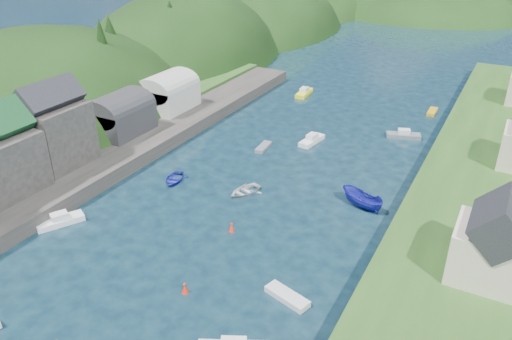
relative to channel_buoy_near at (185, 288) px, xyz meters
The scene contains 11 objects.
ground 40.51m from the channel_buoy_near, 93.37° to the left, with size 600.00×600.00×0.00m, color black.
hillside_left 81.24m from the channel_buoy_near, 125.90° to the left, with size 44.00×245.56×52.00m.
far_hills 164.84m from the channel_buoy_near, 90.41° to the left, with size 103.00×68.00×44.00m.
hill_trees 56.09m from the channel_buoy_near, 93.11° to the left, with size 89.54×150.46×11.79m.
quay_left 28.38m from the channel_buoy_near, 158.41° to the left, with size 12.00×110.00×2.00m, color #2D2B28.
terrace_left_grass 34.98m from the channel_buoy_near, 162.63° to the left, with size 12.00×110.00×2.50m, color #234719.
boat_sheds 41.17m from the channel_buoy_near, 133.95° to the left, with size 7.00×21.00×7.50m.
terrace_right 37.93m from the channel_buoy_near, 53.38° to the left, with size 16.00×120.00×2.40m, color #234719.
channel_buoy_near is the anchor object (origin of this frame).
channel_buoy_far 10.88m from the channel_buoy_near, 97.20° to the left, with size 0.70×0.70×1.10m.
moored_boats 8.34m from the channel_buoy_near, 120.17° to the left, with size 34.18×87.24×2.48m.
Camera 1 is at (25.44, -19.31, 31.56)m, focal length 35.00 mm.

